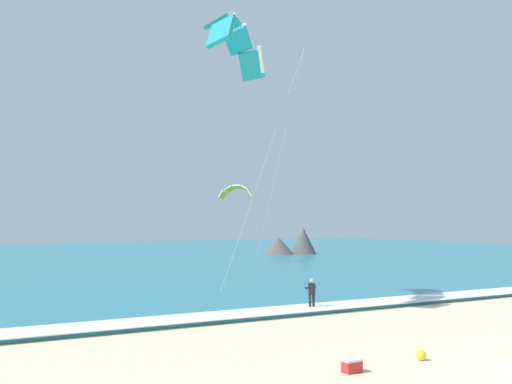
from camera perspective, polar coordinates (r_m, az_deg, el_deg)
sea at (r=85.60m, az=-18.77°, el=-5.94°), size 200.00×120.00×0.20m
surf_foam at (r=30.15m, az=3.72°, el=-11.31°), size 200.00×2.45×0.04m
surfboard at (r=30.96m, az=5.46°, el=-11.45°), size 0.84×1.47×0.09m
kitesurfer at (r=30.86m, az=5.44°, el=-9.76°), size 0.63×0.62×1.69m
kite_primary at (r=33.14m, az=-2.23°, el=14.88°), size 6.07×6.34×14.75m
kite_distant at (r=66.13m, az=-1.87°, el=0.13°), size 2.93×4.09×1.64m
headland_right at (r=84.66m, az=3.42°, el=-5.08°), size 8.13×5.31×4.01m
cooler_box at (r=18.72m, az=9.33°, el=-16.37°), size 0.58×0.38×0.40m
beach_ball at (r=20.77m, az=15.80°, el=-15.05°), size 0.35×0.35×0.35m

